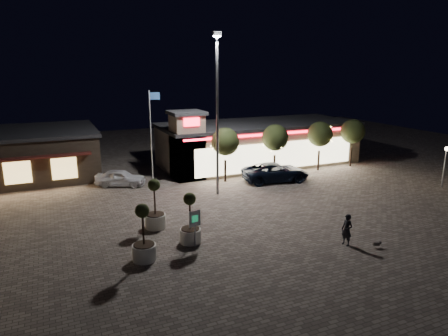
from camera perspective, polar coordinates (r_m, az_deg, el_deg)
name	(u,v)px	position (r m, az deg, el deg)	size (l,w,h in m)	color
ground	(239,235)	(24.39, 2.12, -9.56)	(90.00, 90.00, 0.00)	slate
retail_building	(255,143)	(41.44, 4.44, 3.58)	(20.40, 8.40, 6.10)	tan
restaurant_building	(1,155)	(40.96, -29.22, 1.60)	(16.40, 11.00, 4.30)	#382D23
floodlight_pole	(217,105)	(30.56, -0.97, 8.94)	(0.60, 0.40, 12.38)	gray
flagpole	(152,129)	(34.35, -10.28, 5.48)	(0.95, 0.10, 8.00)	white
lamp_post_east	(446,159)	(37.80, 29.09, 1.16)	(0.36, 0.36, 3.48)	gray
string_tree_a	(225,142)	(34.55, 0.18, 3.77)	(2.42, 2.42, 4.79)	#332319
string_tree_b	(275,138)	(36.84, 7.32, 4.31)	(2.42, 2.42, 4.79)	#332319
string_tree_c	(320,134)	(39.62, 13.56, 4.72)	(2.42, 2.42, 4.79)	#332319
string_tree_d	(353,132)	(42.15, 17.91, 4.98)	(2.42, 2.42, 4.79)	#332319
pickup_truck	(276,172)	(35.55, 7.40, -0.58)	(2.73, 5.92, 1.64)	black
white_sedan	(120,178)	(34.98, -14.58, -1.36)	(1.68, 4.16, 1.42)	white
pedestrian	(347,230)	(23.80, 17.15, -8.45)	(0.67, 0.44, 1.83)	black
dog	(378,243)	(24.28, 21.08, -9.99)	(0.49, 0.32, 0.27)	#59514C
planter_left	(155,213)	(25.46, -9.80, -6.33)	(1.30, 1.30, 3.19)	silver
planter_mid	(144,243)	(21.51, -11.38, -10.44)	(1.26, 1.26, 3.10)	silver
planter_right	(190,227)	(23.18, -4.84, -8.43)	(1.22, 1.22, 2.99)	silver
valet_sign	(195,222)	(22.40, -4.19, -7.65)	(0.70, 0.20, 2.14)	gray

